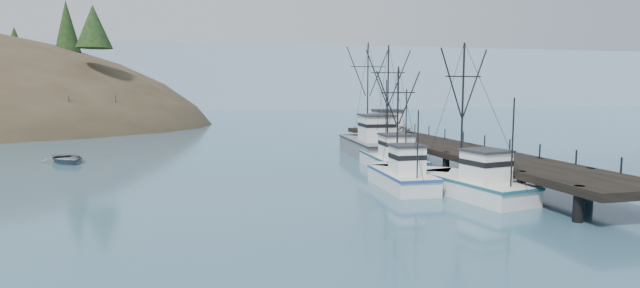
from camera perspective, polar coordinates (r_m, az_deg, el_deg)
The scene contains 12 objects.
ground at distance 28.68m, azimuth 4.04°, elevation -8.25°, with size 400.00×400.00×0.00m, color #325A71.
pier at distance 48.32m, azimuth 14.21°, elevation -0.43°, with size 6.00×44.00×2.00m.
distant_ridge at distance 197.44m, azimuth -8.21°, elevation 4.14°, with size 360.00×40.00×26.00m, color #9EB2C6.
distant_ridge_far at distance 213.91m, azimuth -22.08°, elevation 3.91°, with size 180.00×25.00×18.00m, color silver.
moored_sailboats at distance 85.97m, azimuth -29.23°, elevation 0.92°, with size 21.76×15.17×6.35m.
trawler_near at distance 35.40m, azimuth 16.73°, elevation -4.34°, with size 4.99×10.47×10.66m.
trawler_mid at distance 37.12m, azimuth 9.18°, elevation -3.67°, with size 3.30×8.93×9.19m.
trawler_far at distance 45.78m, azimuth 8.06°, elevation -1.77°, with size 4.23×11.28×11.51m.
work_vessel at distance 53.80m, azimuth 5.82°, elevation -0.10°, with size 5.20×14.91×12.55m.
pier_shed at distance 60.08m, azimuth 7.70°, elevation 2.64°, with size 3.00×3.20×2.80m.
pickup_truck at distance 60.29m, azimuth 7.75°, elevation 2.05°, with size 2.61×5.67×1.57m, color silver.
motorboat at distance 54.97m, azimuth -26.92°, elevation -1.91°, with size 3.91×5.48×1.13m, color slate.
Camera 1 is at (-8.43, -26.45, 7.19)m, focal length 28.00 mm.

